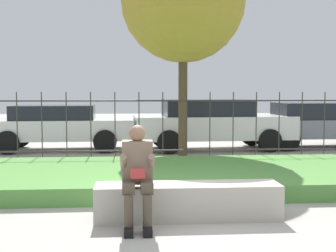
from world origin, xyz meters
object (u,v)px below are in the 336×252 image
Objects in this scene: car_parked_center at (212,123)px; tree_behind_fence at (183,1)px; stone_bench at (188,203)px; car_parked_left at (59,126)px; person_seated_reader at (137,171)px; car_parked_right at (318,123)px.

car_parked_center is 0.84× the size of tree_behind_fence.
stone_bench is 0.53× the size of car_parked_center.
car_parked_center is 1.10× the size of car_parked_left.
car_parked_right is (5.53, 7.93, 0.03)m from person_seated_reader.
tree_behind_fence reaches higher than car_parked_right.
car_parked_center reaches higher than car_parked_right.
car_parked_right is 0.75× the size of tree_behind_fence.
person_seated_reader is at bearing -126.15° from car_parked_right.
stone_bench is at bearing -95.62° from tree_behind_fence.
car_parked_left is (-4.41, 0.21, -0.07)m from car_parked_center.
stone_bench is 0.59× the size of car_parked_right.
stone_bench is 6.84m from tree_behind_fence.
car_parked_left is at bearing 151.76° from tree_behind_fence.
car_parked_left is at bearing 105.42° from person_seated_reader.
car_parked_right reaches higher than person_seated_reader.
car_parked_right is at bearing 57.45° from stone_bench.
stone_bench is 7.51m from car_parked_center.
stone_bench is 0.58× the size of car_parked_left.
car_parked_center is at bearing 77.78° from stone_bench.
person_seated_reader is at bearing -155.20° from stone_bench.
car_parked_right is 0.97× the size of car_parked_left.
tree_behind_fence is (-1.02, -1.61, 3.16)m from car_parked_center.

